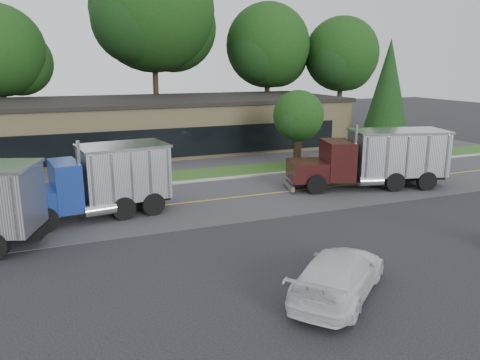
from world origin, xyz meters
The scene contains 16 objects.
ground centered at (0.00, 0.00, 0.00)m, with size 140.00×140.00×0.00m, color #333338.
road centered at (0.00, 9.00, 0.00)m, with size 60.00×8.00×0.02m, color #4A4A4E.
center_line centered at (0.00, 9.00, 0.00)m, with size 60.00×0.12×0.01m, color gold.
curb centered at (0.00, 13.20, 0.00)m, with size 60.00×0.30×0.12m, color #9E9E99.
grass_verge centered at (0.00, 15.00, 0.00)m, with size 60.00×3.40×0.03m, color #234E1B.
far_parking centered at (0.00, 20.00, 0.00)m, with size 60.00×7.00×0.02m, color #4A4A4E.
strip_mall centered at (2.00, 26.00, 2.00)m, with size 32.00×12.00×4.00m, color tan.
tree_far_b centered at (-9.87, 34.10, 7.89)m, with size 8.67×8.16×12.37m.
tree_far_c centered at (4.20, 34.15, 11.74)m, with size 12.89×12.14×18.39m.
tree_far_d centered at (16.14, 33.11, 8.63)m, with size 9.48×8.92×13.52m.
tree_far_e centered at (24.13, 31.10, 7.80)m, with size 8.57×8.07×12.22m.
evergreen_right centered at (20.00, 18.00, 5.05)m, with size 4.04×4.04×9.19m.
tree_verge centered at (10.06, 15.05, 3.43)m, with size 3.78×3.56×5.39m.
dump_truck_blue centered at (-3.98, 8.50, 1.80)m, with size 7.13×3.51×3.36m.
dump_truck_maroon centered at (11.48, 8.07, 1.81)m, with size 9.50×4.73×3.36m.
rally_car centered at (1.87, -2.60, 0.73)m, with size 2.03×5.00×1.45m, color silver.
Camera 1 is at (-6.02, -13.97, 7.11)m, focal length 35.00 mm.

